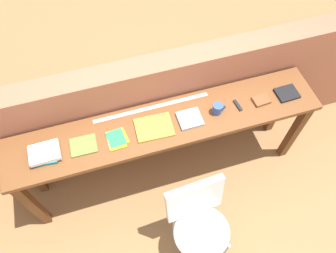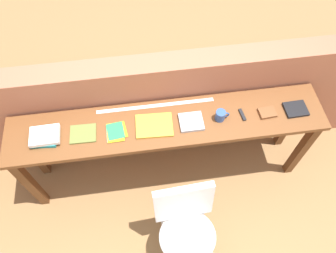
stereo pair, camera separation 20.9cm
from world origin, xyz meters
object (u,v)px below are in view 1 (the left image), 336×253
object	(u,v)px
multitool_folded	(238,105)
leather_journal_brown	(261,100)
book_stack_leftmost	(44,154)
book_repair_rightmost	(287,93)
mug	(218,109)
chair_white_moulded	(199,221)
magazine_cycling	(84,145)
book_open_centre	(154,127)
pamphlet_pile_colourful	(116,139)

from	to	relation	value
multitool_folded	leather_journal_brown	xyz separation A→B (m)	(0.20, -0.01, 0.00)
book_stack_leftmost	book_repair_rightmost	size ratio (longest dim) A/B	1.26
mug	chair_white_moulded	bearing A→B (deg)	-118.07
book_repair_rightmost	multitool_folded	bearing A→B (deg)	177.53
mug	leather_journal_brown	xyz separation A→B (m)	(0.38, -0.00, -0.03)
magazine_cycling	book_stack_leftmost	bearing A→B (deg)	-178.55
multitool_folded	leather_journal_brown	world-z (taller)	leather_journal_brown
chair_white_moulded	multitool_folded	size ratio (longest dim) A/B	8.10
magazine_cycling	mug	world-z (taller)	mug
book_stack_leftmost	mug	bearing A→B (deg)	-0.14
book_stack_leftmost	multitool_folded	world-z (taller)	book_stack_leftmost
book_open_centre	leather_journal_brown	bearing A→B (deg)	2.57
book_open_centre	multitool_folded	distance (m)	0.70
mug	pamphlet_pile_colourful	bearing A→B (deg)	-179.23
leather_journal_brown	mug	bearing A→B (deg)	175.92
magazine_cycling	pamphlet_pile_colourful	distance (m)	0.25
book_stack_leftmost	book_repair_rightmost	xyz separation A→B (m)	(1.95, -0.00, -0.02)
chair_white_moulded	leather_journal_brown	distance (m)	1.08
book_open_centre	mug	distance (m)	0.52
magazine_cycling	pamphlet_pile_colourful	xyz separation A→B (m)	(0.25, -0.01, -0.00)
magazine_cycling	leather_journal_brown	xyz separation A→B (m)	(1.44, -0.01, 0.01)
multitool_folded	pamphlet_pile_colourful	bearing A→B (deg)	-178.97
magazine_cycling	book_repair_rightmost	size ratio (longest dim) A/B	1.11
book_open_centre	leather_journal_brown	size ratio (longest dim) A/B	2.18
book_stack_leftmost	pamphlet_pile_colourful	bearing A→B (deg)	-1.55
chair_white_moulded	multitool_folded	bearing A→B (deg)	51.74
book_stack_leftmost	pamphlet_pile_colourful	world-z (taller)	book_stack_leftmost
chair_white_moulded	book_open_centre	xyz separation A→B (m)	(-0.15, 0.69, 0.36)
mug	multitool_folded	distance (m)	0.18
chair_white_moulded	multitool_folded	xyz separation A→B (m)	(0.55, 0.69, 0.36)
chair_white_moulded	book_repair_rightmost	distance (m)	1.25
chair_white_moulded	multitool_folded	distance (m)	0.95
book_open_centre	mug	bearing A→B (deg)	2.68
book_open_centre	multitool_folded	world-z (taller)	book_open_centre
magazine_cycling	mug	distance (m)	1.06
mug	leather_journal_brown	size ratio (longest dim) A/B	0.85
book_repair_rightmost	book_open_centre	bearing A→B (deg)	178.40
mug	multitool_folded	bearing A→B (deg)	2.20
magazine_cycling	chair_white_moulded	bearing A→B (deg)	-43.39
book_open_centre	leather_journal_brown	world-z (taller)	leather_journal_brown
book_stack_leftmost	leather_journal_brown	world-z (taller)	book_stack_leftmost
mug	book_repair_rightmost	distance (m)	0.61
chair_white_moulded	leather_journal_brown	bearing A→B (deg)	42.50
pamphlet_pile_colourful	leather_journal_brown	xyz separation A→B (m)	(1.19, 0.01, 0.01)
pamphlet_pile_colourful	book_repair_rightmost	distance (m)	1.43
mug	book_repair_rightmost	bearing A→B (deg)	-0.02
pamphlet_pile_colourful	multitool_folded	xyz separation A→B (m)	(0.99, 0.02, 0.00)
chair_white_moulded	book_open_centre	size ratio (longest dim) A/B	3.15
book_open_centre	book_repair_rightmost	distance (m)	1.13
book_open_centre	mug	world-z (taller)	mug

